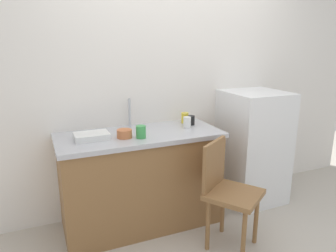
{
  "coord_description": "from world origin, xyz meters",
  "views": [
    {
      "loc": [
        -1.24,
        -1.89,
        1.66
      ],
      "look_at": [
        -0.18,
        0.6,
        0.93
      ],
      "focal_mm": 33.63,
      "sensor_mm": 36.0,
      "label": 1
    }
  ],
  "objects_px": {
    "terracotta_bowl": "(124,134)",
    "cup_green": "(141,132)",
    "dish_tray": "(92,136)",
    "refrigerator": "(253,147)",
    "cup_black": "(191,120)",
    "cup_yellow": "(185,118)",
    "chair": "(227,189)",
    "cup_white": "(187,122)"
  },
  "relations": [
    {
      "from": "terracotta_bowl",
      "to": "cup_green",
      "type": "xyz_separation_m",
      "value": [
        0.12,
        -0.06,
        0.02
      ]
    },
    {
      "from": "dish_tray",
      "to": "terracotta_bowl",
      "type": "distance_m",
      "value": 0.27
    },
    {
      "from": "refrigerator",
      "to": "cup_black",
      "type": "bearing_deg",
      "value": 173.85
    },
    {
      "from": "cup_green",
      "to": "dish_tray",
      "type": "bearing_deg",
      "value": 161.1
    },
    {
      "from": "cup_yellow",
      "to": "chair",
      "type": "bearing_deg",
      "value": -88.73
    },
    {
      "from": "chair",
      "to": "terracotta_bowl",
      "type": "relative_size",
      "value": 7.02
    },
    {
      "from": "cup_black",
      "to": "cup_white",
      "type": "relative_size",
      "value": 0.87
    },
    {
      "from": "terracotta_bowl",
      "to": "cup_yellow",
      "type": "xyz_separation_m",
      "value": [
        0.68,
        0.25,
        0.02
      ]
    },
    {
      "from": "chair",
      "to": "cup_green",
      "type": "relative_size",
      "value": 8.48
    },
    {
      "from": "cup_white",
      "to": "cup_green",
      "type": "relative_size",
      "value": 0.98
    },
    {
      "from": "chair",
      "to": "terracotta_bowl",
      "type": "xyz_separation_m",
      "value": [
        -0.7,
        0.51,
        0.42
      ]
    },
    {
      "from": "terracotta_bowl",
      "to": "cup_white",
      "type": "xyz_separation_m",
      "value": [
        0.62,
        0.08,
        0.02
      ]
    },
    {
      "from": "cup_yellow",
      "to": "cup_white",
      "type": "xyz_separation_m",
      "value": [
        -0.06,
        -0.17,
        0.0
      ]
    },
    {
      "from": "dish_tray",
      "to": "refrigerator",
      "type": "bearing_deg",
      "value": 0.59
    },
    {
      "from": "dish_tray",
      "to": "cup_white",
      "type": "bearing_deg",
      "value": 0.58
    },
    {
      "from": "dish_tray",
      "to": "cup_white",
      "type": "height_order",
      "value": "cup_white"
    },
    {
      "from": "cup_green",
      "to": "cup_white",
      "type": "bearing_deg",
      "value": 15.73
    },
    {
      "from": "chair",
      "to": "dish_tray",
      "type": "relative_size",
      "value": 3.18
    },
    {
      "from": "dish_tray",
      "to": "cup_green",
      "type": "height_order",
      "value": "cup_green"
    },
    {
      "from": "refrigerator",
      "to": "chair",
      "type": "relative_size",
      "value": 1.31
    },
    {
      "from": "cup_yellow",
      "to": "cup_green",
      "type": "height_order",
      "value": "cup_green"
    },
    {
      "from": "terracotta_bowl",
      "to": "cup_black",
      "type": "xyz_separation_m",
      "value": [
        0.71,
        0.16,
        0.01
      ]
    },
    {
      "from": "dish_tray",
      "to": "terracotta_bowl",
      "type": "xyz_separation_m",
      "value": [
        0.26,
        -0.07,
        0.01
      ]
    },
    {
      "from": "chair",
      "to": "cup_yellow",
      "type": "bearing_deg",
      "value": 57.06
    },
    {
      "from": "cup_yellow",
      "to": "cup_green",
      "type": "xyz_separation_m",
      "value": [
        -0.56,
        -0.31,
        0.0
      ]
    },
    {
      "from": "dish_tray",
      "to": "cup_white",
      "type": "distance_m",
      "value": 0.88
    },
    {
      "from": "cup_black",
      "to": "cup_green",
      "type": "relative_size",
      "value": 0.85
    },
    {
      "from": "cup_white",
      "to": "cup_black",
      "type": "bearing_deg",
      "value": 43.67
    },
    {
      "from": "cup_green",
      "to": "terracotta_bowl",
      "type": "bearing_deg",
      "value": 153.31
    },
    {
      "from": "cup_yellow",
      "to": "cup_black",
      "type": "distance_m",
      "value": 0.09
    },
    {
      "from": "refrigerator",
      "to": "cup_white",
      "type": "distance_m",
      "value": 0.85
    },
    {
      "from": "cup_yellow",
      "to": "cup_white",
      "type": "height_order",
      "value": "cup_white"
    },
    {
      "from": "cup_white",
      "to": "cup_green",
      "type": "bearing_deg",
      "value": -164.27
    },
    {
      "from": "chair",
      "to": "refrigerator",
      "type": "bearing_deg",
      "value": 5.92
    },
    {
      "from": "cup_white",
      "to": "terracotta_bowl",
      "type": "bearing_deg",
      "value": -172.87
    },
    {
      "from": "cup_white",
      "to": "cup_yellow",
      "type": "bearing_deg",
      "value": 70.43
    },
    {
      "from": "refrigerator",
      "to": "cup_black",
      "type": "height_order",
      "value": "refrigerator"
    },
    {
      "from": "refrigerator",
      "to": "chair",
      "type": "distance_m",
      "value": 0.92
    },
    {
      "from": "chair",
      "to": "cup_black",
      "type": "relative_size",
      "value": 9.96
    },
    {
      "from": "cup_black",
      "to": "cup_white",
      "type": "bearing_deg",
      "value": -136.33
    },
    {
      "from": "cup_black",
      "to": "chair",
      "type": "bearing_deg",
      "value": -90.79
    },
    {
      "from": "terracotta_bowl",
      "to": "cup_black",
      "type": "height_order",
      "value": "cup_black"
    }
  ]
}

